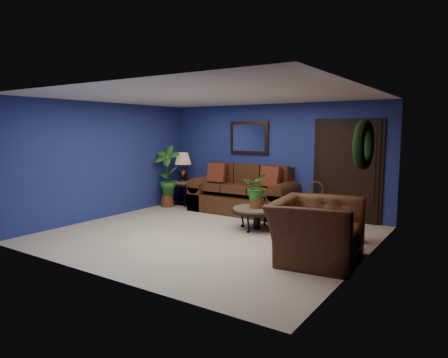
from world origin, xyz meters
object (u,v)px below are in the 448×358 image
Objects in this scene: end_table at (183,186)px; side_chair at (314,199)px; coffee_table at (257,211)px; table_lamp at (183,163)px; sofa at (245,197)px; armchair at (316,230)px.

side_chair reaches higher than end_table.
coffee_table is 1.44m from side_chair.
table_lamp reaches higher than end_table.
armchair is at bearing -42.15° from sofa.
side_chair is (3.49, 0.06, -0.59)m from table_lamp.
sofa is 3.56m from armchair.
end_table is at bearing 179.45° from side_chair.
coffee_table is 1.98m from armchair.
side_chair is (3.49, 0.06, 0.01)m from end_table.
sofa is at bearing 129.06° from coffee_table.
sofa is 2.94× the size of side_chair.
armchair is (1.62, -1.13, 0.08)m from coffee_table.
armchair is (2.64, -2.39, 0.08)m from sofa.
table_lamp is 5.07m from armchair.
sofa is at bearing 1.35° from end_table.
end_table is 5.03m from armchair.
armchair is (4.45, -2.34, -0.02)m from end_table.
side_chair is 2.59m from armchair.
coffee_table is 1.17× the size of side_chair.
sofa is 1.80× the size of armchair.
table_lamp is at bearing 179.45° from side_chair.
side_chair is at bearing 14.88° from armchair.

